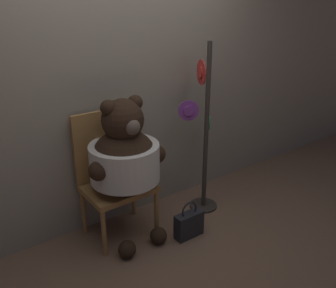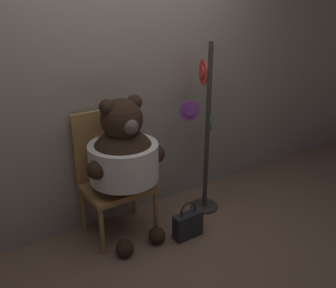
# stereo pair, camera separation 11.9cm
# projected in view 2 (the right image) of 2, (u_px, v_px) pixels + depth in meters

# --- Properties ---
(ground_plane) EXTENTS (14.00, 14.00, 0.00)m
(ground_plane) POSITION_uv_depth(u_px,v_px,m) (161.00, 239.00, 3.34)
(ground_plane) COLOR brown
(wall_back) EXTENTS (8.00, 0.10, 2.69)m
(wall_back) POSITION_uv_depth(u_px,v_px,m) (122.00, 77.00, 3.31)
(wall_back) COLOR gray
(wall_back) RESTS_ON ground_plane
(chair) EXTENTS (0.58, 0.46, 1.12)m
(chair) POSITION_uv_depth(u_px,v_px,m) (112.00, 170.00, 3.29)
(chair) COLOR #9E703D
(chair) RESTS_ON ground_plane
(teddy_bear) EXTENTS (0.71, 0.63, 1.28)m
(teddy_bear) POSITION_uv_depth(u_px,v_px,m) (124.00, 158.00, 3.11)
(teddy_bear) COLOR black
(teddy_bear) RESTS_ON ground_plane
(hat_display_rack) EXTENTS (0.47, 0.43, 1.65)m
(hat_display_rack) POSITION_uv_depth(u_px,v_px,m) (205.00, 134.00, 3.60)
(hat_display_rack) COLOR #332D28
(hat_display_rack) RESTS_ON ground_plane
(handbag_on_ground) EXTENTS (0.27, 0.10, 0.35)m
(handbag_on_ground) POSITION_uv_depth(u_px,v_px,m) (188.00, 224.00, 3.33)
(handbag_on_ground) COLOR #232328
(handbag_on_ground) RESTS_ON ground_plane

